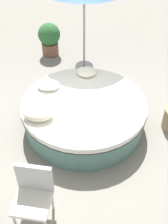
{
  "coord_description": "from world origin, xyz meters",
  "views": [
    {
      "loc": [
        0.37,
        -4.2,
        4.08
      ],
      "look_at": [
        0.0,
        0.0,
        0.37
      ],
      "focal_mm": 46.35,
      "sensor_mm": 36.0,
      "label": 1
    }
  ],
  "objects_px": {
    "round_bed": "(84,114)",
    "planter": "(49,38)",
    "patio_chair": "(34,192)",
    "throw_pillow_2": "(38,113)",
    "throw_pillow_0": "(86,72)",
    "throw_pillow_1": "(48,85)"
  },
  "relations": [
    {
      "from": "round_bed",
      "to": "throw_pillow_0",
      "type": "height_order",
      "value": "throw_pillow_0"
    },
    {
      "from": "throw_pillow_0",
      "to": "throw_pillow_2",
      "type": "bearing_deg",
      "value": -117.25
    },
    {
      "from": "throw_pillow_0",
      "to": "round_bed",
      "type": "bearing_deg",
      "value": -88.15
    },
    {
      "from": "throw_pillow_2",
      "to": "planter",
      "type": "bearing_deg",
      "value": 96.96
    },
    {
      "from": "patio_chair",
      "to": "planter",
      "type": "xyz_separation_m",
      "value": [
        -0.63,
        4.73,
        -0.07
      ]
    },
    {
      "from": "round_bed",
      "to": "planter",
      "type": "bearing_deg",
      "value": 112.9
    },
    {
      "from": "throw_pillow_1",
      "to": "throw_pillow_0",
      "type": "bearing_deg",
      "value": 36.74
    },
    {
      "from": "throw_pillow_0",
      "to": "throw_pillow_1",
      "type": "distance_m",
      "value": 0.9
    },
    {
      "from": "planter",
      "to": "patio_chair",
      "type": "bearing_deg",
      "value": -82.47
    },
    {
      "from": "round_bed",
      "to": "throw_pillow_2",
      "type": "bearing_deg",
      "value": -146.8
    },
    {
      "from": "round_bed",
      "to": "planter",
      "type": "height_order",
      "value": "planter"
    },
    {
      "from": "round_bed",
      "to": "throw_pillow_1",
      "type": "height_order",
      "value": "throw_pillow_1"
    },
    {
      "from": "throw_pillow_2",
      "to": "patio_chair",
      "type": "relative_size",
      "value": 0.55
    },
    {
      "from": "throw_pillow_1",
      "to": "throw_pillow_2",
      "type": "relative_size",
      "value": 0.85
    },
    {
      "from": "throw_pillow_2",
      "to": "planter",
      "type": "xyz_separation_m",
      "value": [
        -0.4,
        3.26,
        -0.23
      ]
    },
    {
      "from": "planter",
      "to": "throw_pillow_2",
      "type": "bearing_deg",
      "value": -83.04
    },
    {
      "from": "throw_pillow_0",
      "to": "throw_pillow_1",
      "type": "relative_size",
      "value": 0.92
    },
    {
      "from": "round_bed",
      "to": "throw_pillow_1",
      "type": "distance_m",
      "value": 0.92
    },
    {
      "from": "throw_pillow_1",
      "to": "planter",
      "type": "bearing_deg",
      "value": 99.91
    },
    {
      "from": "round_bed",
      "to": "patio_chair",
      "type": "height_order",
      "value": "patio_chair"
    },
    {
      "from": "throw_pillow_0",
      "to": "planter",
      "type": "height_order",
      "value": "planter"
    },
    {
      "from": "planter",
      "to": "throw_pillow_0",
      "type": "bearing_deg",
      "value": -58.19
    }
  ]
}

